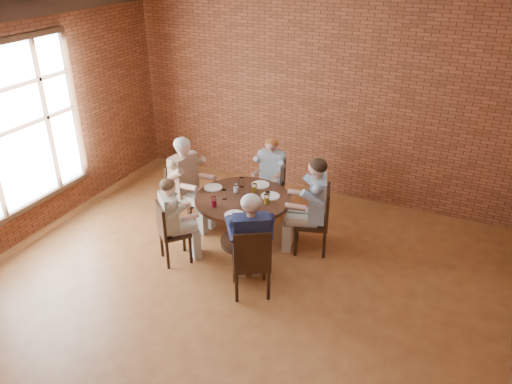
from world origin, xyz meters
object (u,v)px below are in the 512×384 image
at_px(chair_a, 318,217).
at_px(chair_d, 169,230).
at_px(chair_c, 183,192).
at_px(diner_a, 312,206).
at_px(dining_table, 243,211).
at_px(chair_b, 272,182).
at_px(diner_c, 187,183).
at_px(diner_b, 270,176).
at_px(diner_e, 251,244).
at_px(chair_e, 252,260).
at_px(smartphone, 259,214).
at_px(diner_d, 174,221).

xyz_separation_m(chair_a, chair_d, (-1.70, -1.10, -0.04)).
bearing_deg(chair_c, diner_a, -78.46).
relative_size(dining_table, chair_b, 1.51).
xyz_separation_m(chair_b, diner_c, (-0.95, -0.98, 0.22)).
distance_m(diner_b, diner_c, 1.32).
xyz_separation_m(chair_b, chair_d, (-0.65, -1.92, -0.00)).
height_order(diner_b, diner_e, diner_e).
bearing_deg(chair_a, chair_e, -33.36).
distance_m(diner_b, chair_e, 2.16).
bearing_deg(chair_c, smartphone, -100.31).
xyz_separation_m(dining_table, diner_d, (-0.65, -0.75, 0.08)).
height_order(diner_a, diner_c, diner_c).
xyz_separation_m(diner_b, diner_d, (-0.61, -1.80, -0.00)).
bearing_deg(diner_b, diner_e, -75.11).
relative_size(chair_a, diner_b, 0.79).
bearing_deg(chair_c, diner_b, -41.14).
bearing_deg(diner_a, diner_d, -73.42).
relative_size(chair_c, chair_e, 1.02).
bearing_deg(diner_e, dining_table, -90.00).
bearing_deg(chair_d, smartphone, -116.45).
relative_size(diner_a, diner_d, 1.13).
bearing_deg(diner_b, dining_table, -90.00).
xyz_separation_m(chair_c, diner_d, (0.44, -0.91, 0.09)).
xyz_separation_m(chair_c, chair_d, (0.39, -0.96, -0.04)).
distance_m(diner_b, chair_d, 1.97).
xyz_separation_m(diner_d, smartphone, (1.05, 0.40, 0.14)).
distance_m(chair_c, diner_d, 1.01).
xyz_separation_m(diner_b, diner_e, (0.61, -1.98, 0.07)).
bearing_deg(diner_d, chair_d, 90.00).
bearing_deg(diner_e, diner_a, -138.04).
relative_size(diner_a, chair_d, 1.58).
bearing_deg(chair_b, chair_d, -110.91).
height_order(diner_b, chair_e, diner_b).
relative_size(diner_a, diner_e, 1.01).
height_order(chair_b, diner_b, diner_b).
distance_m(diner_a, smartphone, 0.81).
bearing_deg(chair_d, dining_table, -90.00).
height_order(diner_c, chair_d, diner_c).
bearing_deg(diner_d, smartphone, -118.05).
relative_size(diner_a, chair_b, 1.58).
distance_m(dining_table, diner_b, 1.06).
relative_size(chair_a, diner_e, 0.71).
bearing_deg(chair_d, chair_b, -67.77).
xyz_separation_m(dining_table, chair_a, (1.01, 0.30, -0.01)).
height_order(chair_c, chair_e, chair_c).
bearing_deg(diner_c, diner_b, -38.01).
distance_m(diner_d, chair_e, 1.29).
xyz_separation_m(diner_d, chair_e, (1.26, -0.25, -0.10)).
height_order(diner_a, smartphone, diner_a).
distance_m(chair_e, smartphone, 0.73).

